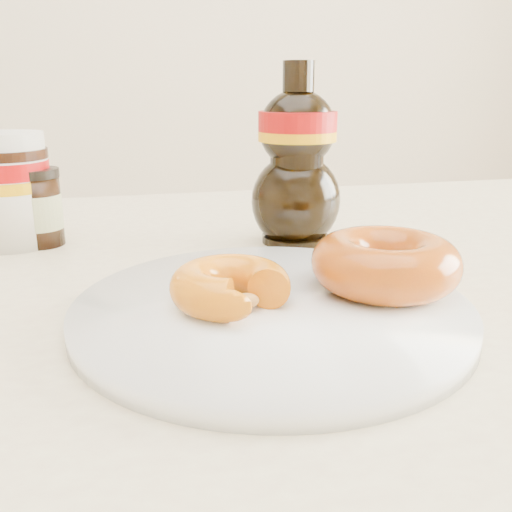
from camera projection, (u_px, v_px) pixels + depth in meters
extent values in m
cube|color=beige|center=(182.00, 312.00, 0.49)|extent=(1.40, 0.90, 0.04)
cylinder|color=#C6B28C|center=(494.00, 393.00, 1.08)|extent=(0.06, 0.06, 0.71)
cylinder|color=white|center=(272.00, 310.00, 0.42)|extent=(0.29, 0.29, 0.01)
torus|color=white|center=(272.00, 309.00, 0.42)|extent=(0.29, 0.29, 0.01)
torus|color=orange|center=(230.00, 286.00, 0.41)|extent=(0.12, 0.12, 0.03)
torus|color=#A34D0A|center=(385.00, 263.00, 0.45)|extent=(0.12, 0.12, 0.04)
cylinder|color=white|center=(11.00, 199.00, 0.61)|extent=(0.08, 0.08, 0.10)
cylinder|color=#870405|center=(7.00, 169.00, 0.60)|extent=(0.09, 0.09, 0.02)
cylinder|color=#D89905|center=(9.00, 184.00, 0.61)|extent=(0.09, 0.09, 0.01)
cylinder|color=black|center=(5.00, 154.00, 0.60)|extent=(0.09, 0.09, 0.01)
cylinder|color=white|center=(4.00, 142.00, 0.59)|extent=(0.08, 0.08, 0.02)
cylinder|color=black|center=(38.00, 211.00, 0.61)|extent=(0.05, 0.05, 0.07)
cylinder|color=beige|center=(38.00, 211.00, 0.61)|extent=(0.05, 0.05, 0.04)
cylinder|color=black|center=(34.00, 173.00, 0.60)|extent=(0.05, 0.05, 0.01)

